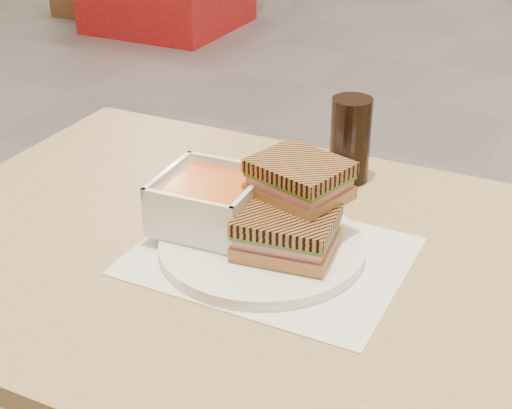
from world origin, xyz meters
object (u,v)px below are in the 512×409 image
at_px(plate, 262,246).
at_px(panini_lower, 286,232).
at_px(soup_bowl, 210,203).
at_px(main_table, 325,339).
at_px(cola_glass, 350,140).

distance_m(plate, panini_lower, 0.05).
distance_m(plate, soup_bowl, 0.09).
bearing_deg(soup_bowl, panini_lower, -7.62).
bearing_deg(main_table, panini_lower, -170.75).
height_order(main_table, soup_bowl, soup_bowl).
distance_m(plate, cola_glass, 0.26).
height_order(main_table, plate, plate).
bearing_deg(main_table, cola_glass, 105.27).
bearing_deg(panini_lower, main_table, 9.25).
distance_m(soup_bowl, cola_glass, 0.27).
height_order(main_table, cola_glass, cola_glass).
xyz_separation_m(plate, soup_bowl, (-0.08, 0.01, 0.04)).
xyz_separation_m(plate, cola_glass, (0.02, 0.26, 0.06)).
height_order(soup_bowl, cola_glass, cola_glass).
bearing_deg(cola_glass, main_table, -74.73).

